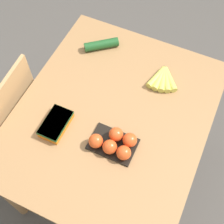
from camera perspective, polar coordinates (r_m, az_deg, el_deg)
name	(u,v)px	position (r m, az deg, el deg)	size (l,w,h in m)	color
ground_plane	(112,168)	(2.24, 0.00, -10.16)	(12.00, 12.00, 0.00)	#4C4742
dining_table	(112,125)	(1.65, 0.00, -2.42)	(1.13, 0.94, 0.76)	#9E7044
chair	(6,118)	(1.99, -18.80, -0.98)	(0.44, 0.42, 0.89)	tan
banana_bunch	(163,79)	(1.68, 9.30, 6.04)	(0.16, 0.16, 0.04)	brown
tomato_pack	(115,143)	(1.44, 0.49, -5.72)	(0.15, 0.22, 0.08)	black
carrot_bag	(56,124)	(1.53, -10.25, -2.11)	(0.18, 0.11, 0.04)	orange
cucumber_near	(101,45)	(1.80, -1.95, 12.21)	(0.16, 0.18, 0.05)	#1E5123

